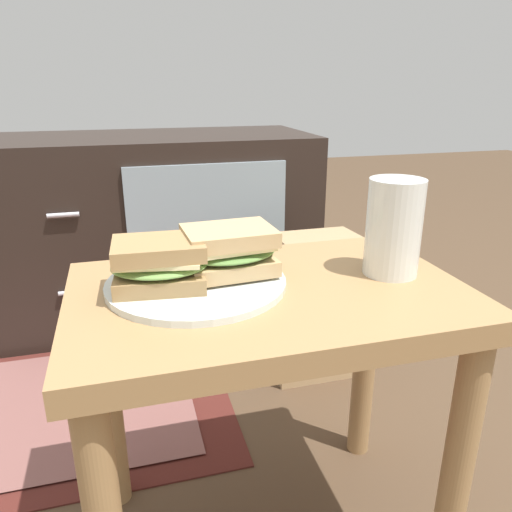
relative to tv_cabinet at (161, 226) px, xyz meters
name	(u,v)px	position (x,y,z in m)	size (l,w,h in m)	color
side_table	(269,344)	(0.08, -0.95, 0.08)	(0.56, 0.36, 0.46)	#A37A4C
tv_cabinet	(161,226)	(0.00, 0.00, 0.00)	(0.96, 0.46, 0.58)	black
area_rug	(15,415)	(-0.40, -0.50, -0.29)	(0.99, 0.60, 0.01)	#4C1E19
plate	(196,283)	(-0.02, -0.91, 0.17)	(0.26, 0.26, 0.01)	silver
sandwich_front	(159,264)	(-0.07, -0.92, 0.21)	(0.14, 0.11, 0.07)	#9E7A4C
sandwich_back	(229,250)	(0.03, -0.91, 0.22)	(0.14, 0.11, 0.07)	tan
beer_glass	(394,229)	(0.27, -0.94, 0.24)	(0.08, 0.08, 0.15)	silver
paper_bag	(313,306)	(0.34, -0.49, -0.10)	(0.21, 0.14, 0.38)	tan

